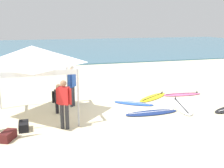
% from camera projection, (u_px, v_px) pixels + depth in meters
% --- Properties ---
extents(ground_plane, '(80.00, 80.00, 0.00)m').
position_uv_depth(ground_plane, '(100.00, 111.00, 11.13)').
color(ground_plane, beige).
extents(sea, '(80.00, 36.00, 0.10)m').
position_uv_depth(sea, '(49.00, 47.00, 39.50)').
color(sea, '#386B84').
rests_on(sea, ground).
extents(canopy_tent, '(2.96, 2.96, 2.75)m').
position_uv_depth(canopy_tent, '(32.00, 55.00, 9.93)').
color(canopy_tent, '#B7B7BC').
rests_on(canopy_tent, ground).
extents(surfboard_blue, '(1.77, 1.45, 0.19)m').
position_uv_depth(surfboard_blue, '(134.00, 103.00, 12.07)').
color(surfboard_blue, blue).
rests_on(surfboard_blue, ground).
extents(surfboard_navy, '(2.23, 0.60, 0.19)m').
position_uv_depth(surfboard_navy, '(152.00, 113.00, 10.82)').
color(surfboard_navy, navy).
rests_on(surfboard_navy, ground).
extents(surfboard_pink, '(2.06, 0.72, 0.19)m').
position_uv_depth(surfboard_pink, '(182.00, 94.00, 13.60)').
color(surfboard_pink, pink).
rests_on(surfboard_pink, ground).
extents(surfboard_white, '(1.27, 2.53, 0.19)m').
position_uv_depth(surfboard_white, '(181.00, 106.00, 11.67)').
color(surfboard_white, white).
rests_on(surfboard_white, ground).
extents(surfboard_yellow, '(2.08, 1.64, 0.19)m').
position_uv_depth(surfboard_yellow, '(153.00, 97.00, 13.06)').
color(surfboard_yellow, yellow).
rests_on(surfboard_yellow, ground).
extents(person_red, '(0.50, 0.36, 1.71)m').
position_uv_depth(person_red, '(64.00, 101.00, 9.05)').
color(person_red, '#2D2D33').
rests_on(person_red, ground).
extents(person_blue, '(0.39, 0.47, 1.71)m').
position_uv_depth(person_blue, '(72.00, 84.00, 11.55)').
color(person_blue, '#383842').
rests_on(person_blue, ground).
extents(person_black, '(0.55, 0.23, 1.20)m').
position_uv_depth(person_black, '(59.00, 97.00, 10.73)').
color(person_black, black).
rests_on(person_black, ground).
extents(gear_bag_near_tent, '(0.32, 0.60, 0.28)m').
position_uv_depth(gear_bag_near_tent, '(24.00, 126.00, 9.13)').
color(gear_bag_near_tent, black).
rests_on(gear_bag_near_tent, ground).
extents(gear_bag_by_pole, '(0.55, 0.68, 0.28)m').
position_uv_depth(gear_bag_by_pole, '(8.00, 136.00, 8.36)').
color(gear_bag_by_pole, '#4C1919').
rests_on(gear_bag_by_pole, ground).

